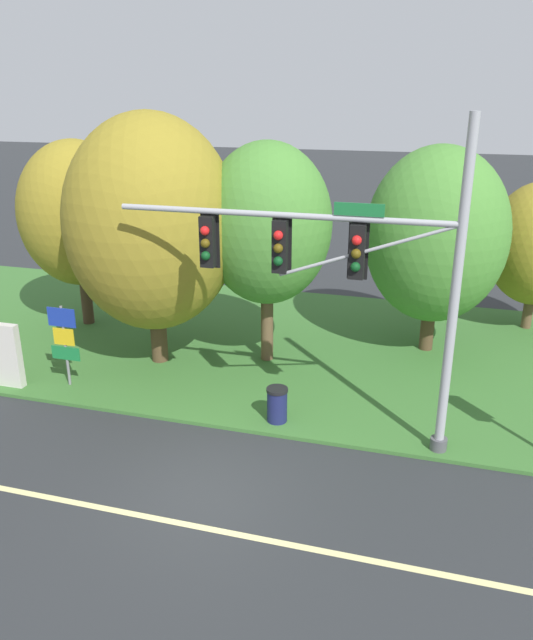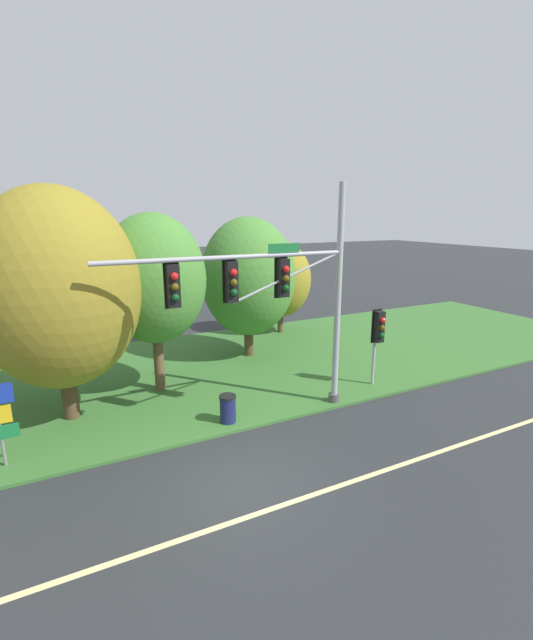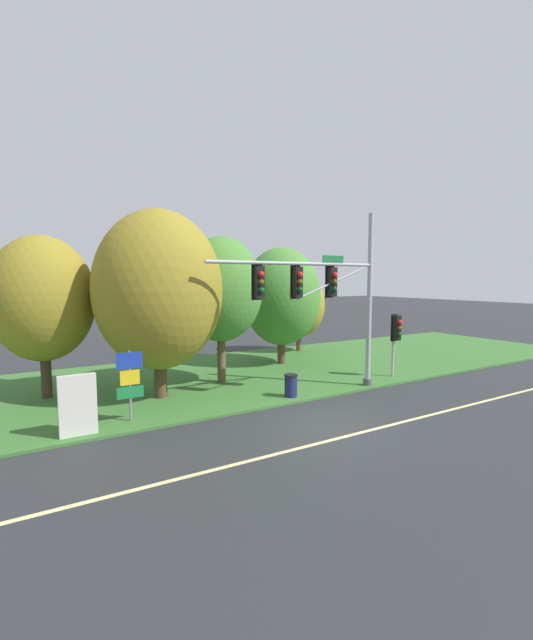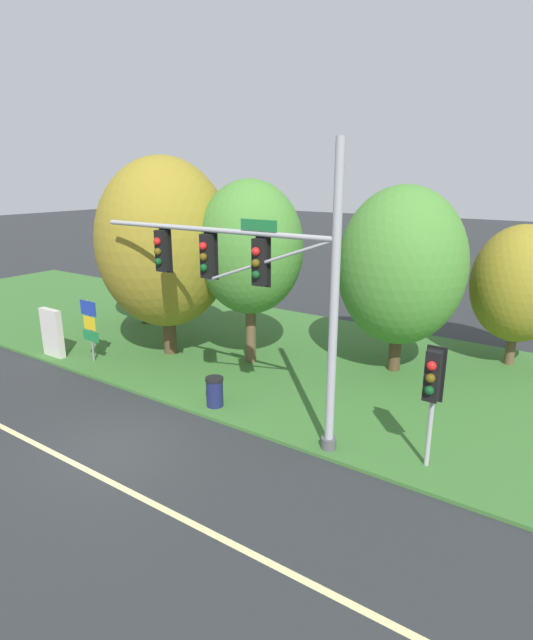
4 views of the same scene
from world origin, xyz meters
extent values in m
plane|color=#282B2D|center=(0.00, 0.00, 0.00)|extent=(160.00, 160.00, 0.00)
cube|color=beige|center=(0.00, -1.20, 0.00)|extent=(36.00, 0.16, 0.01)
cube|color=#386B2D|center=(0.00, 8.25, 0.05)|extent=(48.00, 11.50, 0.10)
cylinder|color=#9EA0A5|center=(4.87, 2.91, 3.95)|extent=(0.22, 0.22, 7.69)
cylinder|color=#4C4C51|center=(4.87, 2.91, 0.25)|extent=(0.40, 0.40, 0.30)
cylinder|color=#9EA0A5|center=(0.92, 2.91, 5.52)|extent=(7.89, 0.14, 0.14)
cylinder|color=#9EA0A5|center=(2.90, 2.91, 4.82)|extent=(3.97, 0.08, 1.48)
cube|color=black|center=(2.70, 2.91, 4.79)|extent=(0.34, 0.28, 1.22)
cube|color=black|center=(2.70, 3.07, 4.79)|extent=(0.46, 0.04, 1.34)
sphere|color=red|center=(2.70, 2.73, 5.09)|extent=(0.22, 0.22, 0.22)
sphere|color=#51420C|center=(2.70, 2.73, 4.79)|extent=(0.22, 0.22, 0.22)
sphere|color=#0C4219|center=(2.70, 2.73, 4.49)|extent=(0.22, 0.22, 0.22)
cube|color=black|center=(0.92, 2.91, 4.79)|extent=(0.34, 0.28, 1.22)
cube|color=black|center=(0.92, 3.07, 4.79)|extent=(0.46, 0.04, 1.34)
sphere|color=red|center=(0.92, 2.73, 5.09)|extent=(0.22, 0.22, 0.22)
sphere|color=#51420C|center=(0.92, 2.73, 4.79)|extent=(0.22, 0.22, 0.22)
sphere|color=#0C4219|center=(0.92, 2.73, 4.49)|extent=(0.22, 0.22, 0.22)
cube|color=black|center=(-0.85, 2.91, 4.79)|extent=(0.34, 0.28, 1.22)
cube|color=black|center=(-0.85, 3.07, 4.79)|extent=(0.46, 0.04, 1.34)
sphere|color=red|center=(-0.85, 2.73, 5.09)|extent=(0.22, 0.22, 0.22)
sphere|color=#51420C|center=(-0.85, 2.73, 4.79)|extent=(0.22, 0.22, 0.22)
sphere|color=#0C4219|center=(-0.85, 2.73, 4.49)|extent=(0.22, 0.22, 0.22)
cube|color=#196B33|center=(2.70, 2.86, 5.74)|extent=(1.10, 0.04, 0.28)
cylinder|color=slate|center=(-5.56, 3.54, 1.31)|extent=(0.08, 0.08, 2.42)
cube|color=#193399|center=(-5.56, 3.51, 2.19)|extent=(0.87, 0.03, 0.55)
cube|color=gold|center=(-5.56, 3.51, 1.60)|extent=(0.65, 0.03, 0.50)
cube|color=#197238|center=(-5.56, 3.51, 1.10)|extent=(0.90, 0.03, 0.40)
cylinder|color=#423021|center=(-7.76, 8.23, 1.57)|extent=(0.40, 0.40, 2.93)
ellipsoid|color=olive|center=(-7.76, 8.23, 4.14)|extent=(4.02, 4.02, 5.03)
cylinder|color=#4C3823|center=(-3.77, 5.87, 1.59)|extent=(0.51, 0.51, 2.97)
ellipsoid|color=olive|center=(-3.77, 5.87, 4.48)|extent=(5.11, 5.11, 6.39)
cylinder|color=brown|center=(-0.54, 6.92, 1.74)|extent=(0.39, 0.39, 3.28)
ellipsoid|color=#478433|center=(-0.54, 6.92, 4.44)|extent=(3.86, 3.86, 4.82)
cylinder|color=#4C3823|center=(4.29, 9.16, 1.41)|extent=(0.44, 0.44, 2.62)
ellipsoid|color=#478433|center=(4.29, 9.16, 3.93)|extent=(4.41, 4.41, 5.51)
cylinder|color=brown|center=(7.68, 12.17, 1.17)|extent=(0.34, 0.34, 2.13)
cube|color=beige|center=(-7.28, 3.01, 1.05)|extent=(1.10, 0.24, 1.90)
cube|color=#4C4C51|center=(-6.88, 3.01, 0.15)|extent=(0.10, 0.20, 0.10)
cylinder|color=#191E4C|center=(0.81, 3.16, 0.53)|extent=(0.52, 0.52, 0.85)
cylinder|color=black|center=(0.81, 3.16, 0.99)|extent=(0.56, 0.56, 0.08)
camera|label=1|loc=(4.50, -10.62, 8.20)|focal=35.00mm
camera|label=2|loc=(-3.87, -8.93, 6.77)|focal=24.00mm
camera|label=3|loc=(-9.00, -10.98, 4.93)|focal=24.00mm
camera|label=4|loc=(10.05, -7.56, 6.97)|focal=28.00mm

